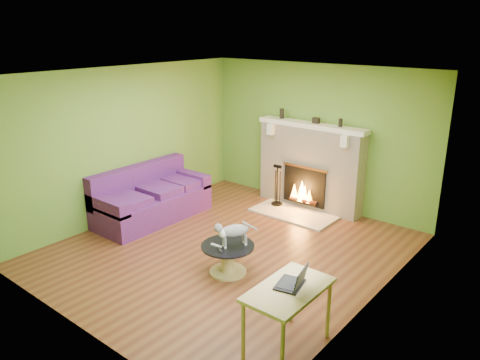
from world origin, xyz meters
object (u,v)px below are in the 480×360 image
object	(u,v)px
sofa	(150,199)
cat	(235,233)
desk	(288,296)
coffee_table	(228,257)

from	to	relation	value
sofa	cat	bearing A→B (deg)	-13.42
sofa	desk	bearing A→B (deg)	-20.67
sofa	coffee_table	xyz separation A→B (m)	(2.30, -0.62, -0.12)
desk	cat	bearing A→B (deg)	148.68
cat	desk	bearing A→B (deg)	0.03
sofa	cat	xyz separation A→B (m)	(2.38, -0.57, 0.24)
coffee_table	sofa	bearing A→B (deg)	164.97
desk	coffee_table	bearing A→B (deg)	151.50
cat	coffee_table	bearing A→B (deg)	-116.65
coffee_table	desk	xyz separation A→B (m)	(1.51, -0.82, 0.39)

